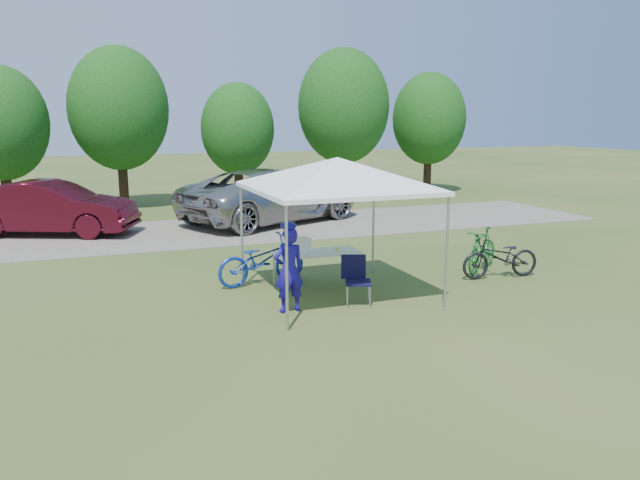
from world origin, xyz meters
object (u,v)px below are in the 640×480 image
object	(u,v)px
folding_chair	(356,275)
cooler	(299,245)
bike_green	(482,250)
sedan	(51,208)
bike_blue	(262,260)
folding_table	(317,254)
minivan	(272,195)
bike_dark	(501,257)
cyclist	(289,270)

from	to	relation	value
folding_chair	cooler	distance (m)	1.60
bike_green	sedan	xyz separation A→B (m)	(-9.33, 8.25, 0.32)
bike_blue	sedan	distance (m)	8.71
folding_table	bike_blue	size ratio (longest dim) A/B	0.90
minivan	sedan	world-z (taller)	minivan
bike_blue	bike_green	xyz separation A→B (m)	(5.02, -0.69, -0.02)
folding_table	cooler	distance (m)	0.44
cooler	bike_dark	xyz separation A→B (m)	(4.36, -0.84, -0.42)
cyclist	sedan	world-z (taller)	sedan
bike_green	bike_dark	xyz separation A→B (m)	(-0.02, -0.71, -0.02)
bike_dark	minivan	size ratio (longest dim) A/B	0.28
cyclist	sedan	distance (m)	10.48
bike_green	folding_chair	bearing A→B (deg)	-105.79
bike_green	minivan	xyz separation A→B (m)	(-2.54, 8.19, 0.41)
bike_green	sedan	bearing A→B (deg)	-166.38
folding_chair	bike_dark	xyz separation A→B (m)	(3.72, 0.59, -0.07)
folding_table	cooler	bearing A→B (deg)	-180.00
cyclist	bike_dark	world-z (taller)	cyclist
bike_green	sedan	distance (m)	12.45
folding_table	cooler	xyz separation A→B (m)	(-0.39, -0.00, 0.21)
cooler	cyclist	world-z (taller)	cyclist
folding_chair	bike_blue	bearing A→B (deg)	143.97
bike_blue	cyclist	bearing A→B (deg)	168.41
bike_dark	minivan	bearing A→B (deg)	-157.97
cooler	cyclist	distance (m)	1.62
cooler	sedan	xyz separation A→B (m)	(-4.95, 8.12, -0.07)
bike_dark	sedan	xyz separation A→B (m)	(-9.31, 8.95, 0.35)
folding_chair	cyclist	size ratio (longest dim) A/B	0.59
folding_chair	sedan	bearing A→B (deg)	141.45
cooler	bike_green	distance (m)	4.40
bike_dark	folding_chair	bearing A→B (deg)	-74.78
bike_blue	minivan	xyz separation A→B (m)	(2.48, 7.50, 0.39)
folding_chair	bike_blue	size ratio (longest dim) A/B	0.47
folding_chair	cooler	xyz separation A→B (m)	(-0.64, 1.43, 0.35)
bike_dark	minivan	distance (m)	9.26
bike_green	minivan	size ratio (longest dim) A/B	0.26
folding_table	bike_blue	distance (m)	1.18
bike_blue	bike_green	world-z (taller)	bike_blue
folding_chair	bike_green	xyz separation A→B (m)	(3.74, 1.30, -0.05)
folding_chair	minivan	bearing A→B (deg)	103.86
folding_chair	bike_dark	world-z (taller)	bike_dark
bike_blue	bike_dark	bearing A→B (deg)	-115.59
sedan	bike_dark	bearing A→B (deg)	-110.96
folding_table	bike_green	xyz separation A→B (m)	(3.99, -0.13, -0.19)
cooler	bike_green	xyz separation A→B (m)	(4.38, -0.13, -0.40)
sedan	minivan	bearing A→B (deg)	-67.55
folding_table	cyclist	world-z (taller)	cyclist
cyclist	cooler	bearing A→B (deg)	-121.12
bike_green	bike_dark	distance (m)	0.71
sedan	bike_blue	bearing A→B (deg)	-127.41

